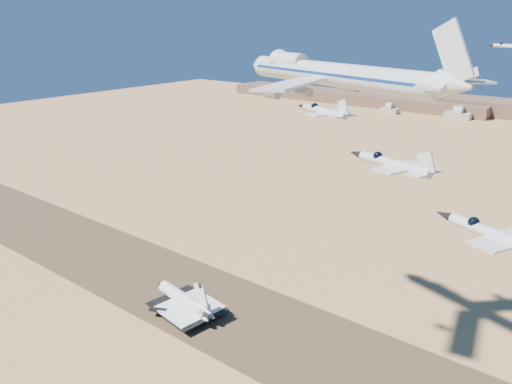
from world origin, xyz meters
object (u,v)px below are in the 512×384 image
Objects in this scene: shuttle at (184,301)px; crew_a at (184,328)px; chase_jet_c at (493,234)px; chase_jet_b at (392,163)px; chase_jet_d at (458,75)px; chase_jet_e at (508,46)px; chase_jet_a at (323,111)px; carrier_747 at (328,74)px; crew_c at (183,329)px; crew_b at (191,322)px.

crew_a is at bearing -36.12° from shuttle.
shuttle is at bearing 175.37° from chase_jet_c.
chase_jet_d is (-25.89, 114.87, 2.00)m from chase_jet_b.
crew_a is at bearing -122.01° from chase_jet_e.
chase_jet_d is at bearing 114.19° from chase_jet_a.
crew_c is (-44.04, -23.87, -95.21)m from carrier_747.
chase_jet_a is at bearing -74.68° from chase_jet_d.
crew_b is at bearing -123.52° from chase_jet_e.
crew_a is at bearing 168.07° from crew_b.
crew_a is 0.12× the size of chase_jet_e.
chase_jet_b reaches higher than crew_a.
chase_jet_e is at bearing -61.16° from crew_b.
crew_b is 0.12× the size of chase_jet_d.
carrier_747 is at bearing -108.14° from chase_jet_e.
chase_jet_d is at bearing -24.79° from crew_a.
shuttle is 143.84m from chase_jet_b.
chase_jet_e reaches higher than crew_c.
crew_b is at bearing 24.81° from crew_a.
carrier_747 reaches higher than chase_jet_b.
chase_jet_b is at bearing -96.25° from crew_a.
chase_jet_a is 46.64m from chase_jet_c.
chase_jet_a is (73.06, -31.63, 93.86)m from crew_b.
crew_c is at bearing 172.96° from chase_jet_b.
shuttle is 2.25× the size of chase_jet_d.
carrier_747 is 107.58m from crew_c.
chase_jet_d is (-5.11, 100.01, -1.53)m from chase_jet_a.
chase_jet_b is 117.77m from chase_jet_d.
shuttle is 0.41× the size of carrier_747.
crew_c is at bearing -158.44° from crew_a.
chase_jet_b is 133.59m from chase_jet_e.
chase_jet_e is (34.24, 66.64, 6.64)m from carrier_747.
carrier_747 is at bearing -85.35° from crew_b.
chase_jet_e reaches higher than chase_jet_b.
chase_jet_d reaches higher than chase_jet_c.
chase_jet_b reaches higher than chase_jet_c.
carrier_747 is 54.60m from chase_jet_d.
crew_c is 0.11× the size of chase_jet_d.
chase_jet_b is (102.65, -51.53, 86.58)m from shuttle.
crew_c is (9.32, -9.79, -3.82)m from shuttle.
carrier_747 is at bearing 140.59° from chase_jet_a.
chase_jet_c is at bearing -97.81° from crew_a.
carrier_747 is 50.79× the size of crew_c.
chase_jet_a is 0.95× the size of chase_jet_d.
crew_a is (-44.07, -23.25, -95.27)m from carrier_747.
crew_c reaches higher than crew_a.
chase_jet_c is at bearing -136.14° from crew_b.
chase_jet_a is at bearing -83.74° from chase_jet_e.
chase_jet_d is at bearing 119.76° from chase_jet_b.
crew_b is at bearing 177.86° from chase_jet_a.
crew_b is at bearing -139.27° from carrier_747.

